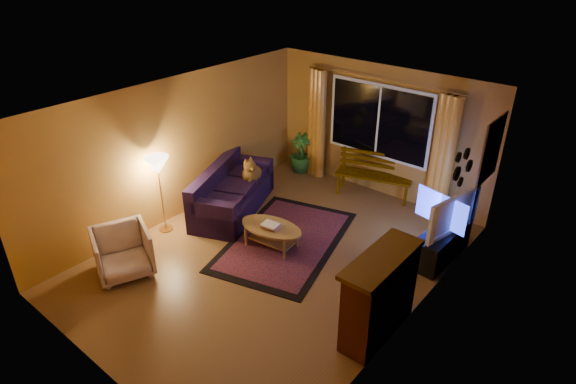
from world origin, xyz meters
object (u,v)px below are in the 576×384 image
Objects in this scene: floor_lamp at (161,195)px; tv_console at (441,244)px; armchair at (122,250)px; coffee_table at (271,236)px; bench at (373,186)px; sofa at (233,190)px.

tv_console is (4.00, 2.25, -0.42)m from floor_lamp.
armchair reaches higher than tv_console.
armchair is at bearing -123.20° from coffee_table.
floor_lamp is at bearing 46.80° from armchair.
coffee_table is at bearing -10.17° from armchair.
armchair is at bearing -127.77° from bench.
floor_lamp is (-0.50, 1.13, 0.28)m from armchair.
bench is 4.77m from armchair.
armchair is (0.09, -2.37, -0.01)m from sofa.
bench is 1.06× the size of floor_lamp.
sofa is at bearing 25.11° from armchair.
tv_console is (1.88, -1.10, 0.04)m from bench.
bench is 2.18m from tv_console.
bench is 1.80× the size of armchair.
coffee_table is 2.69m from tv_console.
floor_lamp is (-2.12, -3.35, 0.46)m from bench.
floor_lamp reaches higher than coffee_table.
bench is at bearing 81.82° from coffee_table.
coffee_table is at bearing -116.08° from bench.
sofa is 1.90× the size of coffee_table.
armchair reaches higher than coffee_table.
sofa reaches higher than tv_console.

